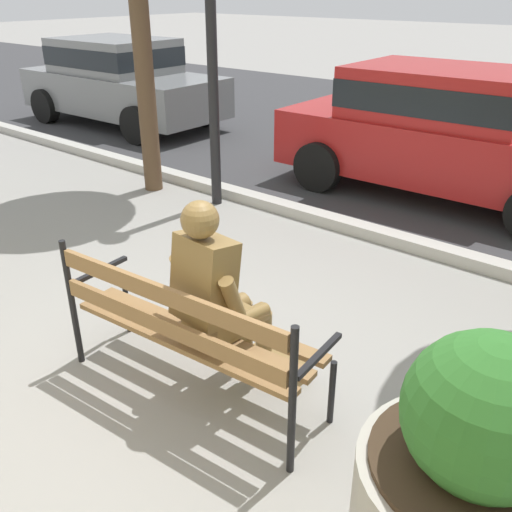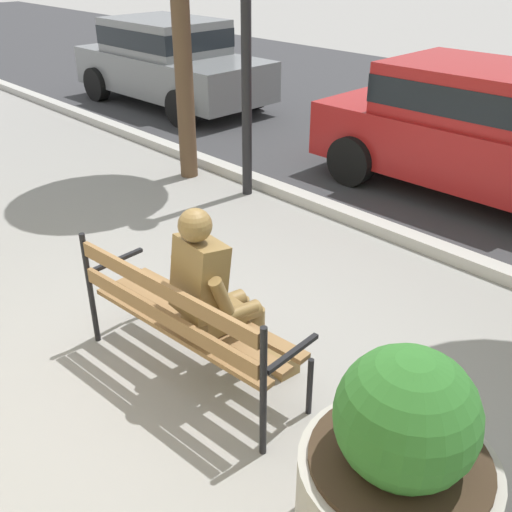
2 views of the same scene
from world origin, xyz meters
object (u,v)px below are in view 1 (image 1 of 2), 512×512
Objects in this scene: concrete_planter at (470,486)px; parked_car_grey at (120,79)px; bronze_statue_seated at (225,302)px; park_bench at (185,325)px; parked_car_red at (445,129)px.

parked_car_grey is at bearing 150.00° from concrete_planter.
parked_car_grey is at bearing 145.98° from bronze_statue_seated.
bronze_statue_seated is (0.15, 0.21, 0.12)m from park_bench.
parked_car_red is at bearing 94.13° from park_bench.
parked_car_grey reaches higher than bronze_statue_seated.
parked_car_red reaches higher than concrete_planter.
park_bench is at bearing -35.81° from parked_car_grey.
bronze_statue_seated is 8.24m from parked_car_grey.
park_bench is 4.84m from parked_car_red.
parked_car_red reaches higher than bronze_statue_seated.
concrete_planter is (1.66, -0.29, -0.14)m from bronze_statue_seated.
parked_car_grey and parked_car_red have the same top height.
concrete_planter is 5.36m from parked_car_red.
parked_car_grey is 6.33m from parked_car_red.
park_bench is 0.44× the size of parked_car_red.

